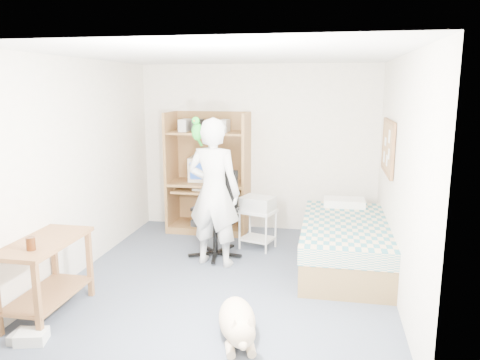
{
  "coord_description": "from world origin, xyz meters",
  "views": [
    {
      "loc": [
        1.06,
        -4.99,
        2.19
      ],
      "look_at": [
        0.01,
        0.52,
        1.05
      ],
      "focal_mm": 35.0,
      "sensor_mm": 36.0,
      "label": 1
    }
  ],
  "objects_px": {
    "printer_cart": "(258,223)",
    "side_desk": "(46,266)",
    "person": "(214,193)",
    "bed": "(345,243)",
    "office_chair": "(217,226)",
    "dog": "(238,322)",
    "computer_hutch": "(209,177)"
  },
  "relations": [
    {
      "from": "printer_cart",
      "to": "office_chair",
      "type": "bearing_deg",
      "value": -126.78
    },
    {
      "from": "side_desk",
      "to": "computer_hutch",
      "type": "bearing_deg",
      "value": 73.86
    },
    {
      "from": "office_chair",
      "to": "dog",
      "type": "distance_m",
      "value": 2.13
    },
    {
      "from": "bed",
      "to": "office_chair",
      "type": "relative_size",
      "value": 1.85
    },
    {
      "from": "computer_hutch",
      "to": "person",
      "type": "xyz_separation_m",
      "value": [
        0.41,
        -1.35,
        0.09
      ]
    },
    {
      "from": "dog",
      "to": "printer_cart",
      "type": "xyz_separation_m",
      "value": [
        -0.19,
        2.35,
        0.19
      ]
    },
    {
      "from": "computer_hutch",
      "to": "dog",
      "type": "distance_m",
      "value": 3.29
    },
    {
      "from": "side_desk",
      "to": "office_chair",
      "type": "relative_size",
      "value": 0.91
    },
    {
      "from": "person",
      "to": "dog",
      "type": "height_order",
      "value": "person"
    },
    {
      "from": "bed",
      "to": "side_desk",
      "type": "relative_size",
      "value": 2.02
    },
    {
      "from": "computer_hutch",
      "to": "bed",
      "type": "bearing_deg",
      "value": -29.29
    },
    {
      "from": "dog",
      "to": "printer_cart",
      "type": "bearing_deg",
      "value": 77.63
    },
    {
      "from": "computer_hutch",
      "to": "office_chair",
      "type": "height_order",
      "value": "computer_hutch"
    },
    {
      "from": "computer_hutch",
      "to": "printer_cart",
      "type": "relative_size",
      "value": 3.34
    },
    {
      "from": "office_chair",
      "to": "dog",
      "type": "xyz_separation_m",
      "value": [
        0.67,
        -2.01,
        -0.23
      ]
    },
    {
      "from": "bed",
      "to": "computer_hutch",
      "type": "bearing_deg",
      "value": 150.71
    },
    {
      "from": "printer_cart",
      "to": "bed",
      "type": "bearing_deg",
      "value": -2.73
    },
    {
      "from": "bed",
      "to": "printer_cart",
      "type": "xyz_separation_m",
      "value": [
        -1.15,
        0.43,
        0.07
      ]
    },
    {
      "from": "printer_cart",
      "to": "side_desk",
      "type": "bearing_deg",
      "value": -109.59
    },
    {
      "from": "printer_cart",
      "to": "person",
      "type": "bearing_deg",
      "value": -106.41
    },
    {
      "from": "dog",
      "to": "person",
      "type": "bearing_deg",
      "value": 93.44
    },
    {
      "from": "bed",
      "to": "person",
      "type": "bearing_deg",
      "value": -171.8
    },
    {
      "from": "side_desk",
      "to": "printer_cart",
      "type": "bearing_deg",
      "value": 52.76
    },
    {
      "from": "side_desk",
      "to": "bed",
      "type": "bearing_deg",
      "value": 32.5
    },
    {
      "from": "office_chair",
      "to": "person",
      "type": "xyz_separation_m",
      "value": [
        0.04,
        -0.31,
        0.52
      ]
    },
    {
      "from": "printer_cart",
      "to": "dog",
      "type": "bearing_deg",
      "value": -67.84
    },
    {
      "from": "side_desk",
      "to": "person",
      "type": "height_order",
      "value": "person"
    },
    {
      "from": "office_chair",
      "to": "person",
      "type": "height_order",
      "value": "person"
    },
    {
      "from": "office_chair",
      "to": "bed",
      "type": "bearing_deg",
      "value": 6.09
    },
    {
      "from": "side_desk",
      "to": "office_chair",
      "type": "bearing_deg",
      "value": 57.22
    },
    {
      "from": "bed",
      "to": "dog",
      "type": "distance_m",
      "value": 2.16
    },
    {
      "from": "computer_hutch",
      "to": "person",
      "type": "relative_size",
      "value": 0.99
    }
  ]
}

